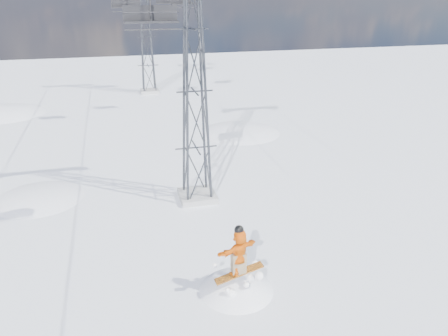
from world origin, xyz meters
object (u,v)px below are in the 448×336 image
Objects in this scene: lift_tower_far at (146,37)px; lift_chair_near at (151,16)px; lift_tower_near at (195,92)px; snowboarder_jump at (236,326)px.

lift_tower_far reaches higher than lift_chair_near.
lift_chair_near is at bearing -94.31° from lift_tower_far.
lift_chair_near is (-2.20, -4.20, 3.59)m from lift_tower_near.
lift_tower_near and lift_tower_far have the same top height.
lift_tower_far is at bearing 89.87° from snowboarder_jump.
lift_tower_far is at bearing 85.69° from lift_chair_near.
lift_tower_near is at bearing 62.33° from lift_chair_near.
lift_tower_near is 5.94m from lift_chair_near.
lift_tower_near reaches higher than snowboarder_jump.
lift_tower_far is at bearing 90.00° from lift_tower_near.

